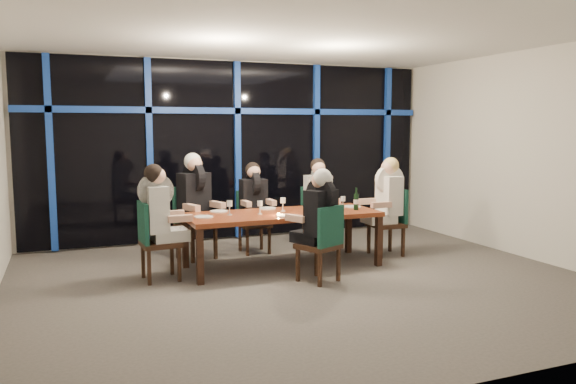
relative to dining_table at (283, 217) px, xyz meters
The scene contains 29 objects.
room 1.56m from the dining_table, 90.00° to the right, with size 7.04×7.00×3.02m.
window_wall 2.30m from the dining_table, 89.70° to the left, with size 6.86×0.43×2.94m.
dining_table is the anchor object (origin of this frame).
chair_far_left 1.42m from the dining_table, 135.91° to the left, with size 0.62×0.62×1.04m.
chair_far_mid 1.05m from the dining_table, 94.91° to the left, with size 0.44×0.44×0.94m.
chair_far_right 1.29m from the dining_table, 44.06° to the left, with size 0.49×0.49×0.97m.
chair_end_left 1.74m from the dining_table, behind, with size 0.49×0.49×0.99m.
chair_end_right 1.78m from the dining_table, ahead, with size 0.47×0.47×0.99m.
chair_near_mid 0.94m from the dining_table, 78.56° to the right, with size 0.59×0.59×0.96m.
diner_far_left 1.37m from the dining_table, 137.52° to the left, with size 0.64×0.71×1.01m.
diner_far_mid 0.98m from the dining_table, 95.23° to the left, with size 0.47×0.58×0.91m.
diner_far_right 1.24m from the dining_table, 41.60° to the left, with size 0.51×0.63×0.94m.
diner_end_left 1.67m from the dining_table, behind, with size 0.63×0.51×0.96m.
diner_end_right 1.71m from the dining_table, ahead, with size 0.62×0.50×0.97m.
diner_near_mid 0.88m from the dining_table, 79.82° to the right, with size 0.60×0.66×0.93m.
plate_far_left 0.87m from the dining_table, 154.45° to the left, with size 0.24×0.24×0.01m, color white.
plate_far_mid 0.41m from the dining_table, 101.16° to the left, with size 0.24×0.24×0.01m, color white.
plate_far_right 0.89m from the dining_table, 16.34° to the left, with size 0.24×0.24×0.01m, color white.
plate_end_left 1.09m from the dining_table, behind, with size 0.24×0.24×0.01m, color white.
plate_end_right 1.13m from the dining_table, ahead, with size 0.24×0.24×0.01m, color white.
plate_near_mid 0.34m from the dining_table, 104.85° to the right, with size 0.24×0.24×0.01m, color white.
wine_bottle 1.07m from the dining_table, ahead, with size 0.07×0.07×0.31m.
water_pitcher 0.72m from the dining_table, 13.08° to the right, with size 0.13×0.12×0.21m.
tea_light 0.28m from the dining_table, 121.81° to the right, with size 0.05×0.05×0.03m, color #F29E48.
wine_glass_a 0.38m from the dining_table, behind, with size 0.07×0.07×0.18m.
wine_glass_b 0.23m from the dining_table, 66.28° to the left, with size 0.07×0.07×0.19m.
wine_glass_c 0.49m from the dining_table, ahead, with size 0.06×0.06×0.16m.
wine_glass_d 0.76m from the dining_table, behind, with size 0.07×0.07×0.19m.
wine_glass_e 0.96m from the dining_table, ahead, with size 0.06×0.06×0.17m.
Camera 1 is at (-2.71, -6.18, 1.91)m, focal length 35.00 mm.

